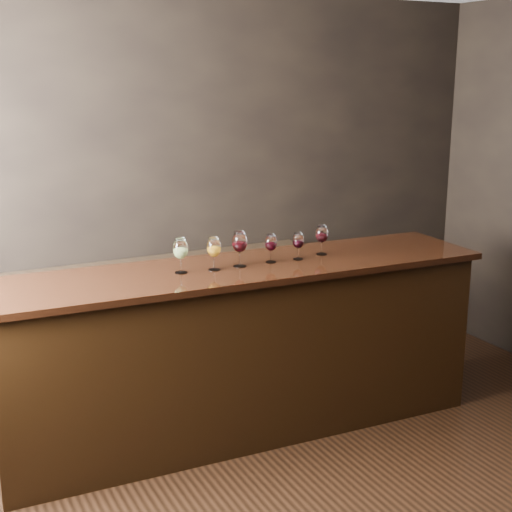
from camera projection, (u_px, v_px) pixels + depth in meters
name	position (u px, v px, depth m)	size (l,w,h in m)	color
room_shell	(310.00, 171.00, 3.13)	(5.02, 4.52, 2.81)	black
bar_counter	(242.00, 352.00, 4.48)	(3.01, 0.65, 1.05)	black
bar_top	(242.00, 269.00, 4.35)	(3.11, 0.72, 0.04)	black
back_bar_shelf	(139.00, 330.00, 5.02)	(2.64, 0.40, 0.95)	black
glass_white	(181.00, 249.00, 4.15)	(0.09, 0.09, 0.21)	white
glass_amber	(214.00, 248.00, 4.22)	(0.08, 0.08, 0.20)	white
glass_red_a	(240.00, 243.00, 4.29)	(0.09, 0.09, 0.22)	white
glass_red_b	(271.00, 243.00, 4.40)	(0.08, 0.08, 0.18)	white
glass_red_c	(298.00, 241.00, 4.47)	(0.07, 0.07, 0.17)	white
glass_red_d	(322.00, 235.00, 4.59)	(0.08, 0.08, 0.19)	white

